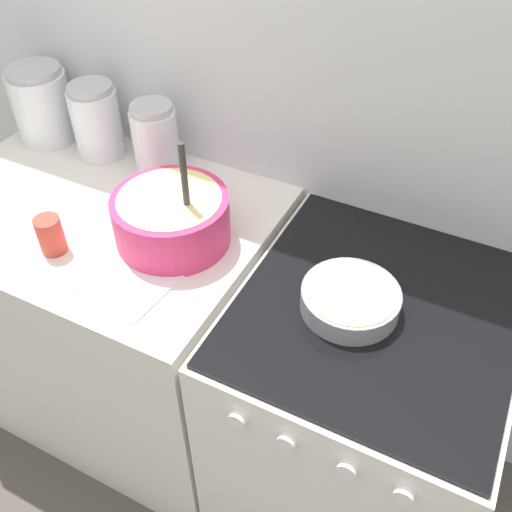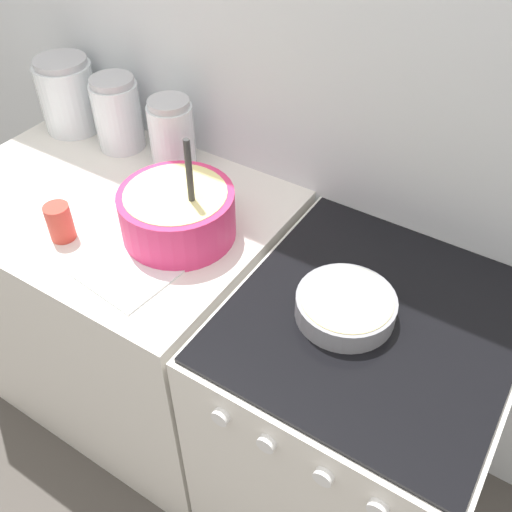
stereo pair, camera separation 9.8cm
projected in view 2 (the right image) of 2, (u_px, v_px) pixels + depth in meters
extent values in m
cube|color=silver|center=(329.00, 85.00, 1.42)|extent=(4.92, 0.05, 2.40)
cube|color=silver|center=(130.00, 306.00, 1.90)|extent=(0.96, 0.69, 0.89)
cube|color=white|center=(352.00, 424.00, 1.58)|extent=(0.64, 0.69, 0.87)
cube|color=black|center=(374.00, 319.00, 1.28)|extent=(0.61, 0.66, 0.01)
cylinder|color=white|center=(221.00, 417.00, 1.18)|extent=(0.04, 0.02, 0.04)
cylinder|color=white|center=(267.00, 444.00, 1.13)|extent=(0.04, 0.02, 0.04)
cylinder|color=white|center=(324.00, 477.00, 1.08)|extent=(0.04, 0.02, 0.04)
cylinder|color=white|center=(378.00, 508.00, 1.04)|extent=(0.04, 0.02, 0.04)
cylinder|color=#E0336B|center=(178.00, 214.00, 1.44)|extent=(0.29, 0.29, 0.13)
cylinder|color=#EFDB8C|center=(177.00, 204.00, 1.42)|extent=(0.26, 0.26, 0.07)
cylinder|color=#333333|center=(191.00, 190.00, 1.36)|extent=(0.02, 0.02, 0.28)
cylinder|color=gray|center=(345.00, 307.00, 1.26)|extent=(0.22, 0.22, 0.05)
cylinder|color=#EFDB8C|center=(346.00, 305.00, 1.26)|extent=(0.21, 0.21, 0.05)
cylinder|color=silver|center=(69.00, 97.00, 1.81)|extent=(0.18, 0.18, 0.21)
cylinder|color=white|center=(72.00, 110.00, 1.84)|extent=(0.16, 0.16, 0.13)
cylinder|color=#B2B2B7|center=(60.00, 62.00, 1.73)|extent=(0.16, 0.16, 0.02)
cylinder|color=silver|center=(118.00, 116.00, 1.73)|extent=(0.14, 0.14, 0.21)
cylinder|color=silver|center=(120.00, 128.00, 1.76)|extent=(0.13, 0.13, 0.12)
cylinder|color=#B2B2B7|center=(112.00, 81.00, 1.65)|extent=(0.13, 0.13, 0.02)
cylinder|color=silver|center=(172.00, 137.00, 1.65)|extent=(0.13, 0.13, 0.19)
cylinder|color=red|center=(174.00, 149.00, 1.68)|extent=(0.12, 0.12, 0.12)
cylinder|color=#B2B2B7|center=(168.00, 103.00, 1.58)|extent=(0.12, 0.12, 0.02)
cylinder|color=#CC3F33|center=(60.00, 222.00, 1.44)|extent=(0.06, 0.06, 0.10)
cube|color=white|center=(133.00, 267.00, 1.39)|extent=(0.24, 0.25, 0.01)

